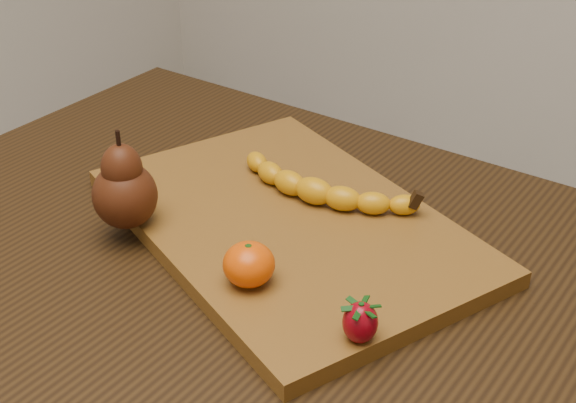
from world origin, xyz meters
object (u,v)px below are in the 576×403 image
Objects in this scene: table at (274,333)px; pear at (123,179)px; cutting_board at (288,224)px; mandarin at (249,264)px.

pear reaches higher than table.
cutting_board reaches higher than table.
mandarin is (0.18, -0.01, -0.03)m from pear.
pear is (-0.16, -0.05, 0.17)m from table.
cutting_board is (-0.02, 0.06, 0.11)m from table.
table is at bearing 105.32° from mandarin.
table is at bearing -47.35° from cutting_board.
cutting_board is at bearing 39.59° from pear.
pear is at bearing -161.31° from table.
pear reaches higher than mandarin.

